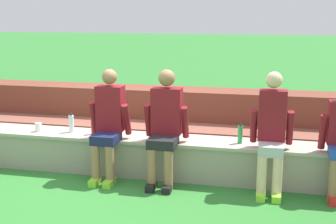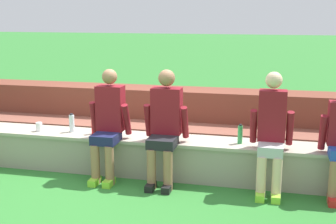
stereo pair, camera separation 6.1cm
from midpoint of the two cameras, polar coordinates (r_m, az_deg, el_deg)
ground_plane at (r=5.81m, az=-6.72°, el=-8.32°), size 80.00×80.00×0.00m
stone_seating_wall at (r=5.94m, az=-5.98°, el=-5.12°), size 7.30×0.53×0.50m
brick_bleachers at (r=6.97m, az=-2.85°, el=-1.42°), size 10.56×1.15×0.91m
person_left_of_center at (r=5.60m, az=-7.39°, el=-1.35°), size 0.52×0.58×1.39m
person_center at (r=5.40m, az=-0.10°, el=-1.60°), size 0.55×0.61×1.40m
person_right_of_center at (r=5.25m, az=13.44°, el=-2.41°), size 0.49×0.56×1.41m
water_bottle_near_left at (r=5.95m, az=-9.20°, el=-1.86°), size 0.07×0.07×0.21m
water_bottle_mid_right at (r=6.10m, az=-11.96°, el=-1.41°), size 0.07×0.07×0.25m
water_bottle_center_gap at (r=5.52m, az=9.55°, el=-2.85°), size 0.06×0.06×0.24m
plastic_cup_middle at (r=6.26m, az=-15.95°, el=-1.83°), size 0.09×0.09×0.12m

